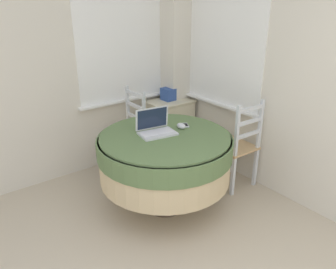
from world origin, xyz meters
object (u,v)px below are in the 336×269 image
at_px(dining_chair_near_back_window, 127,135).
at_px(corner_cabinet, 170,127).
at_px(laptop, 156,128).
at_px(storage_box, 168,94).
at_px(dining_chair_near_right_window, 237,146).
at_px(cell_phone, 185,125).
at_px(round_dining_table, 165,154).
at_px(computer_mouse, 181,126).

relative_size(dining_chair_near_back_window, corner_cabinet, 1.37).
height_order(laptop, storage_box, laptop).
bearing_deg(dining_chair_near_right_window, cell_phone, 160.73).
relative_size(round_dining_table, cell_phone, 9.88).
relative_size(cell_phone, storage_box, 0.78).
distance_m(cell_phone, dining_chair_near_right_window, 0.67).
bearing_deg(round_dining_table, storage_box, 51.34).
relative_size(dining_chair_near_back_window, dining_chair_near_right_window, 1.00).
height_order(laptop, dining_chair_near_right_window, laptop).
xyz_separation_m(dining_chair_near_right_window, storage_box, (-0.06, 1.13, 0.33)).
xyz_separation_m(round_dining_table, dining_chair_near_back_window, (0.10, 0.86, -0.12)).
distance_m(cell_phone, dining_chair_near_back_window, 0.87).
bearing_deg(storage_box, round_dining_table, -128.66).
bearing_deg(dining_chair_near_back_window, computer_mouse, -81.19).
height_order(computer_mouse, dining_chair_near_right_window, dining_chair_near_right_window).
xyz_separation_m(computer_mouse, dining_chair_near_right_window, (0.64, -0.16, -0.33)).
distance_m(laptop, corner_cabinet, 1.29).
xyz_separation_m(laptop, corner_cabinet, (0.83, 0.87, -0.46)).
relative_size(round_dining_table, storage_box, 7.67).
xyz_separation_m(round_dining_table, dining_chair_near_right_window, (0.86, -0.12, -0.12)).
distance_m(laptop, computer_mouse, 0.27).
distance_m(computer_mouse, cell_phone, 0.09).
bearing_deg(dining_chair_near_back_window, round_dining_table, -96.32).
bearing_deg(round_dining_table, computer_mouse, 9.87).
bearing_deg(dining_chair_near_right_window, corner_cabinet, 93.35).
height_order(dining_chair_near_back_window, storage_box, dining_chair_near_back_window).
distance_m(laptop, dining_chair_near_back_window, 0.86).
distance_m(round_dining_table, computer_mouse, 0.31).
bearing_deg(storage_box, laptop, -132.61).
xyz_separation_m(round_dining_table, cell_phone, (0.30, 0.07, 0.19)).
relative_size(cell_phone, dining_chair_near_right_window, 0.13).
bearing_deg(laptop, storage_box, 47.39).
distance_m(laptop, dining_chair_near_right_window, 0.99).
height_order(laptop, computer_mouse, laptop).
height_order(laptop, cell_phone, laptop).
height_order(laptop, corner_cabinet, laptop).
xyz_separation_m(round_dining_table, laptop, (-0.04, 0.09, 0.24)).
height_order(computer_mouse, dining_chair_near_back_window, dining_chair_near_back_window).
relative_size(computer_mouse, cell_phone, 0.82).
relative_size(laptop, cell_phone, 2.85).
relative_size(round_dining_table, computer_mouse, 12.09).
bearing_deg(cell_phone, dining_chair_near_right_window, -19.27).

